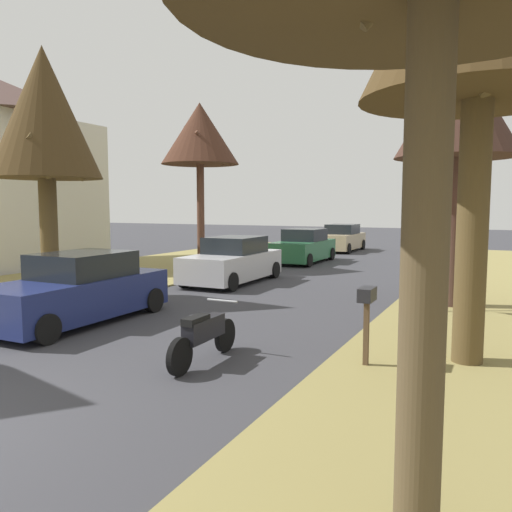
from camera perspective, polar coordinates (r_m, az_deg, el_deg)
The scene contains 10 objects.
stop_sign_far at distance 12.83m, azimuth 18.78°, elevation 3.27°, with size 0.81×0.64×2.92m.
street_tree_right_mid_b at distance 14.08m, azimuth 21.92°, elevation 15.25°, with size 3.08×3.08×6.49m.
street_tree_left_mid_a at distance 15.05m, azimuth -22.87°, elevation 14.44°, with size 2.94×2.94×6.82m.
street_tree_left_mid_b at distance 21.36m, azimuth -6.38°, elevation 13.49°, with size 3.21×3.21×6.81m.
parked_sedan_navy at distance 12.10m, azimuth -19.51°, elevation -3.70°, with size 1.99×4.42×1.57m.
parked_sedan_silver at distance 17.36m, azimuth -2.64°, elevation -0.63°, with size 1.99×4.42×1.57m.
parked_sedan_green at distance 23.70m, azimuth 5.39°, elevation 1.02°, with size 1.99×4.42×1.57m.
parked_sedan_tan at distance 30.09m, azimuth 9.67°, elevation 1.94°, with size 1.99×4.42×1.57m.
parked_motorcycle at distance 8.55m, azimuth -5.97°, elevation -8.85°, with size 0.60×2.05×0.97m.
curbside_mailbox at distance 8.32m, azimuth 12.45°, elevation -5.31°, with size 0.22×0.44×1.27m.
Camera 1 is at (6.20, -2.77, 2.62)m, focal length 35.29 mm.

